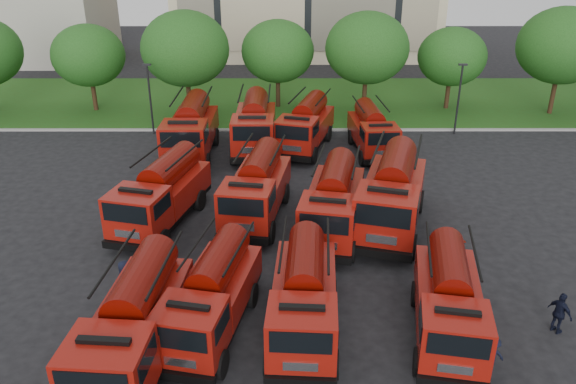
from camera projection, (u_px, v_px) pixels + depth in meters
name	position (u px, v px, depth m)	size (l,w,h in m)	color
ground	(292.00, 257.00, 25.43)	(140.00, 140.00, 0.00)	black
lawn	(290.00, 100.00, 49.02)	(70.00, 16.00, 0.12)	#254813
curb	(290.00, 130.00, 41.66)	(70.00, 0.30, 0.14)	gray
side_building	(24.00, 15.00, 63.27)	(18.00, 12.00, 10.00)	#A7A294
tree_1	(88.00, 55.00, 44.40)	(5.71, 5.71, 6.98)	#382314
tree_2	(185.00, 49.00, 42.71)	(6.72, 6.72, 8.22)	#382314
tree_3	(278.00, 51.00, 45.27)	(5.88, 5.88, 7.19)	#382314
tree_4	(367.00, 48.00, 43.69)	(6.55, 6.55, 8.01)	#382314
tree_5	(452.00, 57.00, 44.97)	(5.46, 5.46, 6.68)	#382314
tree_6	(563.00, 46.00, 43.13)	(6.89, 6.89, 8.42)	#382314
lamp_post_0	(150.00, 95.00, 39.83)	(0.60, 0.25, 5.11)	black
lamp_post_1	(459.00, 95.00, 39.85)	(0.60, 0.25, 5.11)	black
fire_truck_0	(135.00, 322.00, 18.58)	(3.00, 7.21, 3.21)	black
fire_truck_1	(212.00, 295.00, 20.21)	(3.45, 6.72, 2.92)	black
fire_truck_2	(304.00, 295.00, 20.13)	(2.73, 6.72, 3.00)	black
fire_truck_3	(449.00, 300.00, 19.94)	(3.32, 6.69, 2.91)	black
fire_truck_4	(162.00, 193.00, 27.73)	(4.16, 7.60, 3.29)	black
fire_truck_5	(257.00, 187.00, 28.40)	(3.53, 7.44, 3.25)	black
fire_truck_6	(333.00, 201.00, 26.89)	(3.77, 7.49, 3.26)	black
fire_truck_7	(392.00, 193.00, 27.33)	(4.78, 8.35, 3.60)	black
fire_truck_8	(191.00, 129.00, 36.27)	(2.94, 7.92, 3.60)	black
fire_truck_9	(255.00, 124.00, 37.40)	(2.85, 7.69, 3.49)	black
fire_truck_10	(306.00, 125.00, 37.62)	(4.32, 7.58, 3.27)	black
fire_truck_11	(372.00, 131.00, 37.02)	(2.78, 6.68, 2.97)	black
firefighter_2	(555.00, 332.00, 20.63)	(0.97, 0.55, 1.66)	black
firefighter_3	(487.00, 373.00, 18.68)	(0.97, 0.50, 1.51)	black
firefighter_4	(129.00, 302.00, 22.32)	(0.91, 0.60, 1.86)	black
firefighter_5	(448.00, 257.00, 25.36)	(1.40, 0.60, 1.50)	#971E0B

